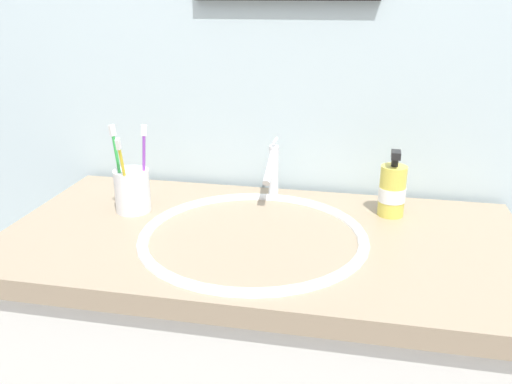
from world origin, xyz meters
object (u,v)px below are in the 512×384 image
toothbrush_cup (132,191)px  toothbrush_yellow (124,171)px  toothbrush_purple (144,163)px  soap_dispenser (392,191)px  toothbrush_green (118,164)px  faucet (273,169)px

toothbrush_cup → toothbrush_yellow: 0.07m
toothbrush_yellow → toothbrush_purple: bearing=56.2°
toothbrush_yellow → soap_dispenser: bearing=12.9°
soap_dispenser → toothbrush_green: bearing=-169.1°
toothbrush_cup → toothbrush_green: bearing=-129.5°
toothbrush_purple → soap_dispenser: 0.56m
faucet → toothbrush_cup: size_ratio=1.46×
toothbrush_cup → toothbrush_purple: bearing=8.0°
toothbrush_cup → soap_dispenser: 0.59m
toothbrush_purple → faucet: bearing=27.3°
toothbrush_yellow → toothbrush_green: toothbrush_green is taller
toothbrush_purple → toothbrush_yellow: 0.05m
faucet → toothbrush_green: (-0.32, -0.17, 0.05)m
toothbrush_purple → toothbrush_green: (-0.05, -0.03, 0.00)m
toothbrush_cup → toothbrush_yellow: (0.00, -0.04, 0.06)m
faucet → toothbrush_green: 0.36m
toothbrush_green → soap_dispenser: size_ratio=1.32×
faucet → toothbrush_yellow: 0.35m
toothbrush_green → soap_dispenser: (0.60, 0.12, -0.06)m
toothbrush_purple → toothbrush_yellow: toothbrush_purple is taller
toothbrush_yellow → faucet: bearing=31.4°
soap_dispenser → faucet: bearing=170.0°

